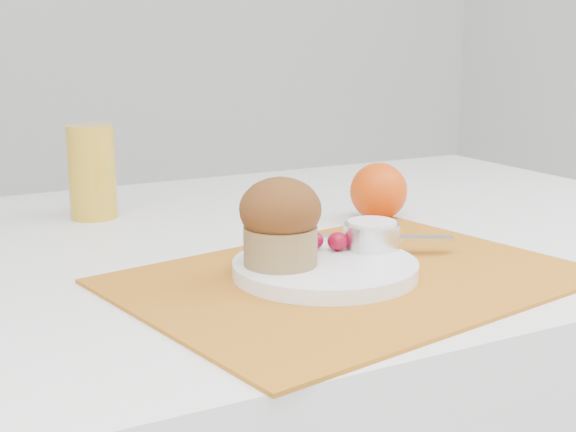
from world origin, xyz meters
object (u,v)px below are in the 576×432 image
plate (325,268)px  muffin (280,221)px  juice_glass (92,172)px  orange (379,191)px

plate → muffin: muffin is taller
plate → juice_glass: (-0.14, 0.38, 0.05)m
plate → muffin: bearing=165.8°
orange → juice_glass: bearing=150.2°
plate → orange: size_ratio=2.48×
plate → muffin: size_ratio=2.14×
plate → orange: 0.28m
orange → juice_glass: 0.39m
muffin → plate: bearing=-14.2°
juice_glass → muffin: bearing=-76.5°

